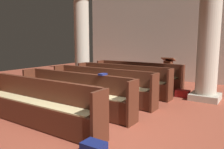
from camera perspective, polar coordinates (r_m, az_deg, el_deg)
ground_plane at (r=4.69m, az=-2.26°, el=-12.77°), size 19.20×19.20×0.00m
back_wall at (r=9.97m, az=19.01°, el=11.21°), size 10.00×0.16×4.50m
pew_row_0 at (r=8.24m, az=6.38°, el=0.06°), size 3.31×0.46×0.93m
pew_row_1 at (r=7.29m, az=2.38°, el=-1.01°), size 3.31×0.46×0.93m
pew_row_2 at (r=6.38m, az=-2.79°, el=-2.38°), size 3.31×0.47×0.93m
pew_row_3 at (r=5.55m, az=-9.61°, el=-4.15°), size 3.31×0.46×0.93m
pew_row_4 at (r=4.83m, az=-18.69°, el=-6.41°), size 3.31×0.46×0.93m
pillar_aisle_side at (r=6.97m, az=23.31°, el=9.55°), size 0.86×0.86×3.68m
pillar_far_side at (r=9.29m, az=-7.65°, el=9.74°), size 0.86×0.86×3.68m
lectern at (r=8.90m, az=13.92°, el=0.19°), size 0.48×0.45×1.08m
hymn_book at (r=5.16m, az=-2.37°, el=0.05°), size 0.13×0.20×0.04m
kneeler_box_red at (r=7.24m, az=17.38°, el=-4.61°), size 0.41×0.25×0.21m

